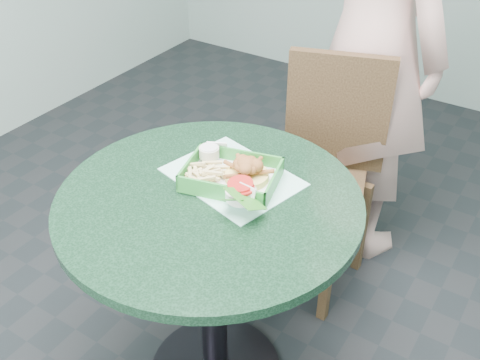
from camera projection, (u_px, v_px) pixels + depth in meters
The scene contains 8 objects.
cafe_table at pixel (211, 249), 1.65m from camera, with size 0.85×0.85×0.75m.
dining_chair at pixel (323, 161), 2.13m from camera, with size 0.38×0.39×0.93m.
placemat at pixel (233, 182), 1.63m from camera, with size 0.36×0.27×0.00m, color #ABF1E4.
food_basket at pixel (231, 184), 1.60m from camera, with size 0.26×0.19×0.05m.
crab_sandwich at pixel (246, 177), 1.57m from camera, with size 0.12×0.12×0.07m.
fries_pile at pixel (206, 173), 1.61m from camera, with size 0.10×0.11×0.04m, color #E5CD88, non-canonical shape.
sauce_ramekin at pixel (217, 155), 1.66m from camera, with size 0.06×0.06×0.03m.
garnish_cup at pixel (232, 200), 1.49m from camera, with size 0.13×0.12×0.05m.
Camera 1 is at (0.74, -0.99, 1.70)m, focal length 42.00 mm.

